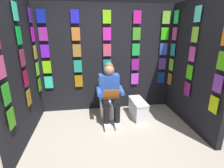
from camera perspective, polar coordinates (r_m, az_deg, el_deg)
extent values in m
plane|color=#B2A899|center=(2.67, 3.63, -24.41)|extent=(30.00, 30.00, 0.00)
cube|color=black|center=(3.83, -1.76, 8.26)|extent=(3.03, 0.10, 2.32)
cube|color=#31E4C0|center=(3.92, -20.47, 0.52)|extent=(0.17, 0.01, 0.26)
cube|color=#B6750E|center=(3.83, -11.09, 0.96)|extent=(0.17, 0.01, 0.26)
cube|color=#D71E70|center=(3.85, -1.55, 1.39)|extent=(0.17, 0.01, 0.26)
cube|color=#CF3FDC|center=(3.98, 7.65, 1.76)|extent=(0.17, 0.01, 0.26)
cube|color=navy|center=(4.20, 16.08, 2.06)|extent=(0.17, 0.01, 0.26)
cube|color=#82DE13|center=(3.84, -21.00, 5.29)|extent=(0.17, 0.01, 0.26)
cube|color=teal|center=(3.75, -11.39, 5.86)|extent=(0.17, 0.01, 0.26)
cube|color=#0E97AD|center=(3.77, -1.59, 6.26)|extent=(0.17, 0.01, 0.26)
cube|color=purple|center=(3.90, 7.85, 6.48)|extent=(0.17, 0.01, 0.26)
cube|color=#573395|center=(4.12, 16.48, 6.53)|extent=(0.17, 0.01, 0.26)
cube|color=#7A1FEA|center=(3.79, -21.56, 10.23)|extent=(0.17, 0.01, 0.26)
cube|color=#A77C36|center=(3.70, -11.71, 10.93)|extent=(0.17, 0.01, 0.26)
cube|color=#DD486D|center=(3.72, -1.63, 11.31)|extent=(0.17, 0.01, 0.26)
cube|color=green|center=(3.85, 8.06, 11.37)|extent=(0.17, 0.01, 0.26)
cube|color=#3854BF|center=(4.08, 16.89, 11.14)|extent=(0.17, 0.01, 0.26)
cube|color=purple|center=(3.77, -22.15, 15.25)|extent=(0.17, 0.01, 0.26)
cube|color=orange|center=(3.68, -12.04, 16.10)|extent=(0.17, 0.01, 0.26)
cube|color=#E025C4|center=(3.70, -1.68, 16.47)|extent=(0.17, 0.01, 0.26)
cube|color=green|center=(3.83, 8.28, 16.34)|extent=(0.17, 0.01, 0.26)
cube|color=#3BD118|center=(4.06, 17.32, 15.82)|extent=(0.17, 0.01, 0.26)
cube|color=#1424B5|center=(3.77, -22.77, 20.30)|extent=(0.17, 0.01, 0.26)
cube|color=#2522E4|center=(3.68, -12.39, 21.29)|extent=(0.17, 0.01, 0.26)
cube|color=#87DF1B|center=(3.71, -1.73, 21.64)|extent=(0.17, 0.01, 0.26)
cube|color=#D31E9C|center=(3.84, 8.51, 21.33)|extent=(0.17, 0.01, 0.26)
cube|color=#79D13C|center=(4.06, 17.78, 20.52)|extent=(0.17, 0.01, 0.26)
cube|color=black|center=(3.49, 25.99, 5.54)|extent=(0.10, 1.77, 2.32)
cube|color=#C37F24|center=(4.14, 18.77, 1.60)|extent=(0.01, 0.17, 0.26)
cube|color=#8F2076|center=(3.55, 23.88, -1.59)|extent=(0.01, 0.17, 0.26)
cube|color=#BAD90B|center=(3.02, 30.93, -5.95)|extent=(0.01, 0.17, 0.26)
cube|color=#7CE12D|center=(4.07, 19.23, 6.13)|extent=(0.01, 0.17, 0.26)
cube|color=#46D814|center=(3.47, 24.56, 3.63)|extent=(0.01, 0.17, 0.26)
cube|color=purple|center=(2.92, 31.96, 0.10)|extent=(0.01, 0.17, 0.26)
cube|color=teal|center=(4.02, 19.72, 10.79)|extent=(0.01, 0.17, 0.26)
cube|color=#D041A8|center=(3.41, 25.28, 9.08)|extent=(0.01, 0.17, 0.26)
cube|color=#4FB912|center=(2.85, 33.05, 6.52)|extent=(0.01, 0.17, 0.26)
cube|color=#E541B2|center=(4.00, 20.23, 15.53)|extent=(0.01, 0.17, 0.26)
cube|color=#90DA3B|center=(3.39, 26.04, 14.65)|extent=(0.01, 0.17, 0.26)
cube|color=#31E783|center=(4.01, 20.76, 20.29)|extent=(0.01, 0.17, 0.26)
cube|color=#51F0DC|center=(3.40, 26.84, 20.25)|extent=(0.01, 0.17, 0.26)
cube|color=black|center=(3.08, -28.74, 3.73)|extent=(0.10, 1.77, 2.32)
cube|color=#3B9C15|center=(2.56, -30.66, -9.93)|extent=(0.01, 0.17, 0.26)
cube|color=#A77620|center=(3.18, -26.10, -4.11)|extent=(0.01, 0.17, 0.26)
cube|color=#539718|center=(3.82, -23.09, -0.19)|extent=(0.01, 0.17, 0.26)
cube|color=green|center=(2.44, -31.88, -2.90)|extent=(0.01, 0.17, 0.26)
cube|color=#A10E3A|center=(3.08, -26.93, 1.69)|extent=(0.01, 0.17, 0.26)
cube|color=#6DDE3C|center=(3.74, -23.70, 4.68)|extent=(0.01, 0.17, 0.26)
cube|color=#DA4B93|center=(2.36, -33.18, 4.73)|extent=(0.01, 0.17, 0.26)
cube|color=#902E4A|center=(3.01, -27.81, 7.80)|extent=(0.01, 0.17, 0.26)
cube|color=gold|center=(3.69, -24.34, 9.73)|extent=(0.01, 0.17, 0.26)
cube|color=#0CBE3C|center=(2.99, -28.75, 14.10)|extent=(0.01, 0.17, 0.26)
cube|color=#E219D2|center=(3.67, -25.02, 14.88)|extent=(0.01, 0.17, 0.26)
cube|color=#39E9B2|center=(3.00, -29.75, 20.43)|extent=(0.01, 0.17, 0.26)
cube|color=#6624A4|center=(3.68, -25.73, 20.05)|extent=(0.01, 0.17, 0.26)
cylinder|color=white|center=(3.67, -1.08, -7.98)|extent=(0.38, 0.38, 0.40)
cylinder|color=white|center=(3.58, -1.10, -4.92)|extent=(0.41, 0.41, 0.02)
cube|color=white|center=(3.76, -1.66, -1.05)|extent=(0.38, 0.18, 0.36)
cylinder|color=white|center=(3.68, -1.48, -1.48)|extent=(0.39, 0.07, 0.39)
cube|color=blue|center=(3.45, -1.06, -0.94)|extent=(0.40, 0.22, 0.52)
sphere|color=tan|center=(3.33, -1.03, 4.69)|extent=(0.21, 0.21, 0.21)
sphere|color=olive|center=(3.34, -1.10, 5.94)|extent=(0.17, 0.17, 0.17)
cylinder|color=black|center=(3.37, 1.12, -5.88)|extent=(0.15, 0.40, 0.15)
cylinder|color=black|center=(3.35, -2.27, -6.09)|extent=(0.15, 0.40, 0.15)
cylinder|color=black|center=(3.31, 1.65, -10.71)|extent=(0.12, 0.12, 0.42)
cylinder|color=black|center=(3.29, -1.85, -10.97)|extent=(0.12, 0.12, 0.42)
cube|color=white|center=(3.35, 1.82, -13.71)|extent=(0.11, 0.26, 0.09)
cube|color=white|center=(3.32, -1.68, -13.99)|extent=(0.11, 0.26, 0.09)
cylinder|color=blue|center=(3.33, 3.12, -2.15)|extent=(0.09, 0.31, 0.13)
cylinder|color=blue|center=(3.27, -4.45, -2.55)|extent=(0.09, 0.31, 0.13)
cube|color=orange|center=(3.15, -0.21, -3.61)|extent=(0.30, 0.13, 0.23)
cube|color=silver|center=(3.70, 8.66, -8.36)|extent=(0.27, 0.59, 0.35)
cube|color=white|center=(3.62, 8.80, -5.65)|extent=(0.28, 0.61, 0.03)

